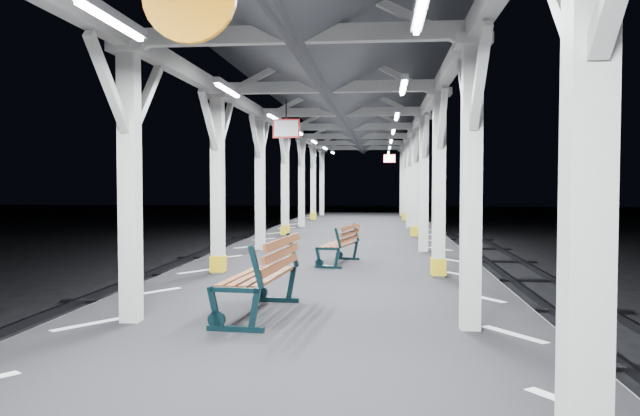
# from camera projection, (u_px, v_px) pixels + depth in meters

# --- Properties ---
(ground) EXTENTS (120.00, 120.00, 0.00)m
(ground) POSITION_uv_depth(u_px,v_px,m) (314.00, 361.00, 9.33)
(ground) COLOR black
(ground) RESTS_ON ground
(platform) EXTENTS (6.00, 50.00, 1.00)m
(platform) POSITION_uv_depth(u_px,v_px,m) (314.00, 328.00, 9.31)
(platform) COLOR black
(platform) RESTS_ON ground
(hazard_stripes_left) EXTENTS (1.00, 48.00, 0.01)m
(hazard_stripes_left) POSITION_uv_depth(u_px,v_px,m) (155.00, 292.00, 9.53)
(hazard_stripes_left) COLOR silver
(hazard_stripes_left) RESTS_ON platform
(hazard_stripes_right) EXTENTS (1.00, 48.00, 0.01)m
(hazard_stripes_right) POSITION_uv_depth(u_px,v_px,m) (482.00, 298.00, 9.05)
(hazard_stripes_right) COLOR silver
(hazard_stripes_right) RESTS_ON platform
(track_left) EXTENTS (2.20, 60.00, 0.16)m
(track_left) POSITION_uv_depth(u_px,v_px,m) (0.00, 347.00, 9.82)
(track_left) COLOR #2D2D33
(track_left) RESTS_ON ground
(canopy) EXTENTS (5.40, 49.00, 4.65)m
(canopy) POSITION_uv_depth(u_px,v_px,m) (314.00, 54.00, 9.13)
(canopy) COLOR silver
(canopy) RESTS_ON platform
(bench_near) EXTENTS (0.84, 1.89, 0.99)m
(bench_near) POSITION_uv_depth(u_px,v_px,m) (266.00, 274.00, 7.81)
(bench_near) COLOR black
(bench_near) RESTS_ON platform
(bench_mid) EXTENTS (0.84, 1.56, 0.80)m
(bench_mid) POSITION_uv_depth(u_px,v_px,m) (342.00, 243.00, 12.75)
(bench_mid) COLOR black
(bench_mid) RESTS_ON platform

